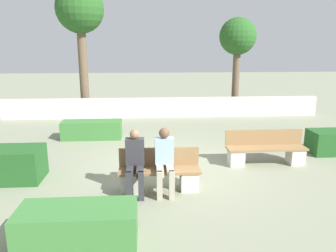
{
  "coord_description": "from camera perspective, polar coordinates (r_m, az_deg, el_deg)",
  "views": [
    {
      "loc": [
        -0.7,
        -7.8,
        2.93
      ],
      "look_at": [
        -0.13,
        0.5,
        0.9
      ],
      "focal_mm": 35.0,
      "sensor_mm": 36.0,
      "label": 1
    }
  ],
  "objects": [
    {
      "name": "person_seated_woman",
      "position": [
        6.63,
        -5.78,
        -5.83
      ],
      "size": [
        0.38,
        0.64,
        1.31
      ],
      "color": "#333338",
      "rests_on": "ground_plane"
    },
    {
      "name": "tree_leftmost",
      "position": [
        14.75,
        -15.07,
        18.5
      ],
      "size": [
        1.99,
        1.99,
        5.43
      ],
      "color": "brown",
      "rests_on": "ground_plane"
    },
    {
      "name": "hedge_block_near_right",
      "position": [
        10.93,
        -13.1,
        -0.63
      ],
      "size": [
        1.9,
        0.67,
        0.58
      ],
      "color": "#3D7A38",
      "rests_on": "ground_plane"
    },
    {
      "name": "bench_left_side",
      "position": [
        8.7,
        16.64,
        -4.23
      ],
      "size": [
        2.01,
        0.48,
        0.85
      ],
      "rotation": [
        0.0,
        0.0,
        -0.04
      ],
      "color": "#937047",
      "rests_on": "ground_plane"
    },
    {
      "name": "ground_plane",
      "position": [
        8.36,
        1.15,
        -6.8
      ],
      "size": [
        60.0,
        60.0,
        0.0
      ],
      "primitive_type": "plane",
      "color": "gray"
    },
    {
      "name": "person_seated_man",
      "position": [
        6.63,
        -0.59,
        -5.56
      ],
      "size": [
        0.38,
        0.64,
        1.34
      ],
      "color": "#B2A893",
      "rests_on": "ground_plane"
    },
    {
      "name": "bench_front",
      "position": [
        6.9,
        -1.48,
        -8.49
      ],
      "size": [
        1.69,
        0.48,
        0.85
      ],
      "color": "#937047",
      "rests_on": "ground_plane"
    },
    {
      "name": "perimeter_wall",
      "position": [
        13.85,
        -0.96,
        3.23
      ],
      "size": [
        13.27,
        0.3,
        0.82
      ],
      "color": "beige",
      "rests_on": "ground_plane"
    },
    {
      "name": "tree_center_left",
      "position": [
        15.19,
        12.04,
        14.59
      ],
      "size": [
        1.62,
        1.62,
        4.17
      ],
      "color": "brown",
      "rests_on": "ground_plane"
    },
    {
      "name": "hedge_block_mid_left",
      "position": [
        5.31,
        -15.42,
        -16.5
      ],
      "size": [
        1.77,
        0.77,
        0.6
      ],
      "color": "#3D7A38",
      "rests_on": "ground_plane"
    },
    {
      "name": "hedge_block_mid_right",
      "position": [
        8.21,
        -26.96,
        -6.01
      ],
      "size": [
        1.76,
        0.88,
        0.74
      ],
      "color": "#235623",
      "rests_on": "ground_plane"
    }
  ]
}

